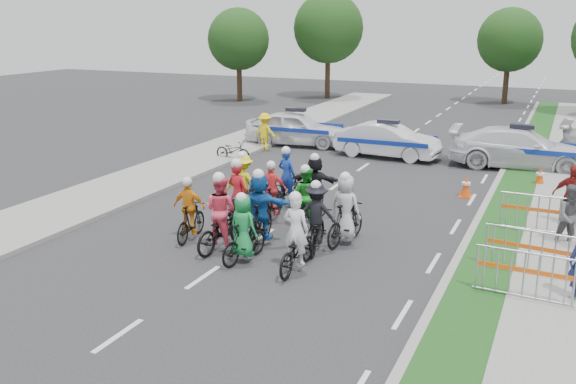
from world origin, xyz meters
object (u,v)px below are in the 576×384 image
at_px(police_car_1, 388,140).
at_px(cone_0, 466,187).
at_px(police_car_2, 520,148).
at_px(barrier_0, 524,277).
at_px(rider_8, 306,205).
at_px(rider_3, 190,215).
at_px(tree_3, 328,28).
at_px(rider_12, 287,186).
at_px(police_car_0, 296,128).
at_px(rider_2, 222,221).
at_px(rider_9, 272,197).
at_px(rider_10, 244,191).
at_px(rider_11, 315,189).
at_px(barrier_1, 529,254).
at_px(barrier_2, 538,215).
at_px(marshal_hiviz, 265,132).
at_px(rider_0, 297,245).
at_px(rider_6, 239,206).
at_px(cone_1, 540,177).
at_px(tree_0, 239,39).
at_px(rider_4, 317,223).
at_px(spectator_2, 571,197).
at_px(tree_4, 510,40).
at_px(rider_1, 244,235).
at_px(spectator_1, 572,217).
at_px(rider_5, 260,213).
at_px(rider_7, 345,216).
at_px(parked_bike, 233,150).

height_order(police_car_1, cone_0, police_car_1).
bearing_deg(police_car_2, barrier_0, -178.32).
bearing_deg(rider_8, police_car_1, -83.46).
xyz_separation_m(rider_3, tree_3, (-7.38, 29.92, 4.22)).
bearing_deg(rider_12, police_car_0, -58.93).
distance_m(rider_2, rider_9, 2.74).
relative_size(rider_10, rider_11, 1.04).
height_order(barrier_1, barrier_2, same).
bearing_deg(barrier_0, marshal_hiviz, 134.30).
height_order(rider_0, rider_6, rider_6).
bearing_deg(rider_10, rider_6, 109.69).
bearing_deg(police_car_0, cone_1, -115.23).
relative_size(rider_0, police_car_2, 0.36).
height_order(rider_3, tree_0, tree_0).
bearing_deg(barrier_0, police_car_2, 95.02).
bearing_deg(rider_4, barrier_1, 171.49).
height_order(spectator_2, tree_0, tree_0).
height_order(cone_0, tree_4, tree_4).
distance_m(rider_12, cone_1, 9.05).
distance_m(rider_1, spectator_1, 8.27).
bearing_deg(cone_1, police_car_2, 108.37).
distance_m(rider_1, cone_0, 8.96).
bearing_deg(tree_0, police_car_1, -43.88).
xyz_separation_m(rider_10, spectator_1, (8.85, 0.91, 0.08)).
bearing_deg(tree_3, police_car_1, -62.28).
relative_size(rider_1, cone_1, 2.50).
relative_size(rider_6, marshal_hiviz, 1.28).
bearing_deg(police_car_1, barrier_1, -145.40).
distance_m(rider_4, police_car_1, 11.54).
bearing_deg(rider_9, barrier_0, 150.68).
bearing_deg(rider_5, police_car_0, -79.20).
height_order(rider_0, tree_3, tree_3).
bearing_deg(rider_6, rider_4, 177.55).
relative_size(barrier_2, tree_4, 0.32).
height_order(rider_11, spectator_1, rider_11).
height_order(rider_8, tree_4, tree_4).
height_order(barrier_2, tree_4, tree_4).
xyz_separation_m(rider_4, spectator_2, (5.80, 4.46, 0.19)).
relative_size(rider_5, police_car_0, 0.44).
relative_size(rider_10, tree_4, 0.31).
xyz_separation_m(rider_7, cone_1, (4.28, 8.21, -0.41)).
relative_size(rider_3, spectator_1, 1.04).
bearing_deg(cone_1, rider_4, -118.22).
height_order(spectator_1, parked_bike, spectator_1).
distance_m(rider_2, rider_6, 1.62).
height_order(rider_0, rider_7, rider_7).
distance_m(rider_0, spectator_1, 7.12).
bearing_deg(rider_10, cone_0, -142.30).
height_order(rider_3, barrier_1, rider_3).
height_order(rider_5, spectator_1, rider_5).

